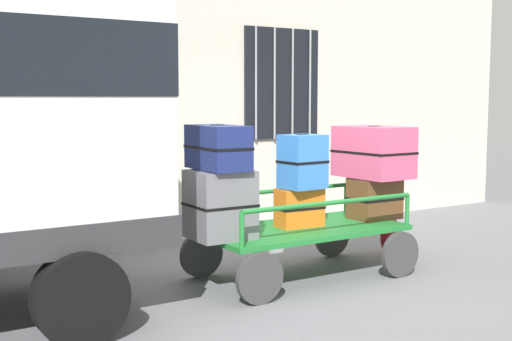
{
  "coord_description": "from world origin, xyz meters",
  "views": [
    {
      "loc": [
        -3.68,
        -5.25,
        1.79
      ],
      "look_at": [
        -0.24,
        0.11,
        1.11
      ],
      "focal_mm": 47.28,
      "sensor_mm": 36.0,
      "label": 1
    }
  ],
  "objects": [
    {
      "name": "ground_plane",
      "position": [
        0.0,
        0.0,
        0.0
      ],
      "size": [
        40.0,
        40.0,
        0.0
      ],
      "primitive_type": "plane",
      "color": "slate"
    },
    {
      "name": "suitcase_left_bottom",
      "position": [
        -0.65,
        0.07,
        0.83
      ],
      "size": [
        0.56,
        0.52,
        0.63
      ],
      "color": "slate",
      "rests_on": "luggage_cart"
    },
    {
      "name": "suitcase_midleft_middle",
      "position": [
        0.3,
        0.09,
        1.17
      ],
      "size": [
        0.43,
        0.38,
        0.54
      ],
      "color": "#3372C6",
      "rests_on": "suitcase_midleft_bottom"
    },
    {
      "name": "suitcase_midleft_bottom",
      "position": [
        0.3,
        0.14,
        0.71
      ],
      "size": [
        0.48,
        0.28,
        0.39
      ],
      "color": "orange",
      "rests_on": "luggage_cart"
    },
    {
      "name": "backpack",
      "position": [
        1.74,
        0.32,
        0.22
      ],
      "size": [
        0.27,
        0.22,
        0.44
      ],
      "color": "maroon",
      "rests_on": "ground"
    },
    {
      "name": "suitcase_center_middle",
      "position": [
        1.24,
        0.1,
        1.23
      ],
      "size": [
        0.55,
        0.81,
        0.55
      ],
      "color": "#CC4C72",
      "rests_on": "suitcase_center_bottom"
    },
    {
      "name": "suitcase_center_bottom",
      "position": [
        1.24,
        0.07,
        0.73
      ],
      "size": [
        0.52,
        0.38,
        0.44
      ],
      "color": "brown",
      "rests_on": "luggage_cart"
    },
    {
      "name": "luggage_cart",
      "position": [
        0.3,
        0.11,
        0.4
      ],
      "size": [
        2.15,
        1.14,
        0.51
      ],
      "color": "#1E722D",
      "rests_on": "ground"
    },
    {
      "name": "suitcase_left_middle",
      "position": [
        -0.65,
        0.11,
        1.35
      ],
      "size": [
        0.4,
        0.71,
        0.41
      ],
      "color": "navy",
      "rests_on": "suitcase_left_bottom"
    },
    {
      "name": "cart_railing",
      "position": [
        0.3,
        0.11,
        0.78
      ],
      "size": [
        2.02,
        1.0,
        0.33
      ],
      "color": "#1E722D",
      "rests_on": "luggage_cart"
    },
    {
      "name": "building_wall",
      "position": [
        0.01,
        2.55,
        2.5
      ],
      "size": [
        12.0,
        0.38,
        5.0
      ],
      "color": "beige",
      "rests_on": "ground"
    }
  ]
}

